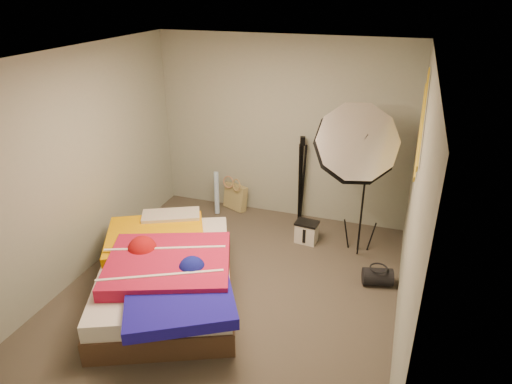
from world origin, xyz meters
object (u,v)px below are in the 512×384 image
at_px(bed, 167,273).
at_px(tote_bag, 235,197).
at_px(duffel_bag, 377,277).
at_px(camera_tripod, 301,173).
at_px(photo_umbrella, 356,145).
at_px(camera_case, 306,233).
at_px(wrapping_roll, 217,193).

bearing_deg(bed, tote_bag, 91.70).
distance_m(tote_bag, bed, 2.19).
relative_size(duffel_bag, camera_tripod, 0.27).
xyz_separation_m(tote_bag, photo_umbrella, (1.75, -0.75, 1.25)).
bearing_deg(camera_case, camera_tripod, 117.51).
xyz_separation_m(bed, photo_umbrella, (1.69, 1.44, 1.15)).
bearing_deg(photo_umbrella, wrapping_roll, 164.41).
bearing_deg(duffel_bag, photo_umbrella, 116.30).
height_order(tote_bag, bed, bed).
xyz_separation_m(camera_case, camera_tripod, (-0.24, 0.59, 0.57)).
bearing_deg(tote_bag, camera_case, -2.57).
bearing_deg(tote_bag, camera_tripod, 22.72).
xyz_separation_m(tote_bag, duffel_bag, (2.18, -1.26, -0.09)).
distance_m(duffel_bag, bed, 2.31).
height_order(duffel_bag, camera_tripod, camera_tripod).
height_order(duffel_bag, photo_umbrella, photo_umbrella).
height_order(tote_bag, photo_umbrella, photo_umbrella).
relative_size(camera_case, bed, 0.12).
bearing_deg(tote_bag, photo_umbrella, 0.95).
xyz_separation_m(wrapping_roll, bed, (0.28, -1.98, -0.02)).
relative_size(wrapping_roll, camera_case, 2.32).
bearing_deg(wrapping_roll, bed, -82.07).
relative_size(duffel_bag, bed, 0.14).
bearing_deg(camera_tripod, photo_umbrella, -43.35).
xyz_separation_m(tote_bag, bed, (0.06, -2.18, 0.10)).
height_order(wrapping_roll, bed, wrapping_roll).
bearing_deg(camera_tripod, camera_case, -68.20).
xyz_separation_m(camera_case, duffel_bag, (0.96, -0.65, -0.03)).
height_order(camera_case, camera_tripod, camera_tripod).
distance_m(photo_umbrella, camera_tripod, 1.28).
distance_m(bed, camera_tripod, 2.38).
relative_size(bed, camera_tripod, 1.89).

